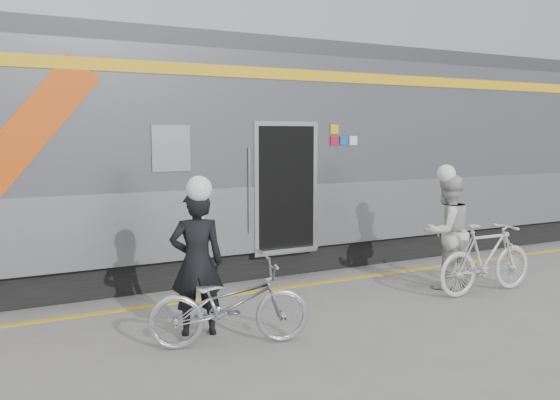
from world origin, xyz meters
TOP-DOWN VIEW (x-y plane):
  - ground at (0.00, 0.00)m, footprint 90.00×90.00m
  - train at (-1.58, 4.19)m, footprint 24.00×3.17m
  - safety_strip at (0.00, 2.15)m, footprint 24.00×0.12m
  - man at (-1.71, 0.71)m, footprint 0.75×0.59m
  - bicycle_left at (-1.51, 0.16)m, footprint 1.99×1.15m
  - woman at (2.59, 0.95)m, footprint 0.90×0.71m
  - bicycle_right at (2.89, 0.40)m, footprint 1.85×0.56m
  - helmet_man at (-1.71, 0.71)m, footprint 0.31×0.31m
  - helmet_woman at (2.59, 0.95)m, footprint 0.29×0.29m

SIDE VIEW (x-z plane):
  - ground at x=0.00m, z-range 0.00..0.00m
  - safety_strip at x=0.00m, z-range 0.00..0.01m
  - bicycle_left at x=-1.51m, z-range 0.00..0.99m
  - bicycle_right at x=2.89m, z-range 0.00..1.11m
  - man at x=-1.71m, z-range 0.00..1.80m
  - woman at x=2.59m, z-range 0.00..1.82m
  - helmet_man at x=-1.71m, z-range 1.80..2.11m
  - helmet_woman at x=2.59m, z-range 1.82..2.12m
  - train at x=-1.58m, z-range 0.00..4.10m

